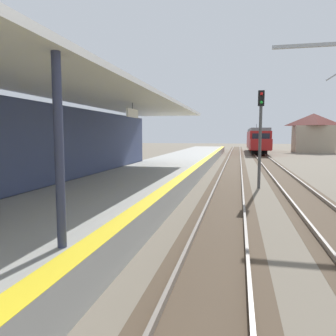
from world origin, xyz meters
TOP-DOWN VIEW (x-y plane):
  - station_platform at (-2.50, 16.00)m, footprint 5.00×80.00m
  - station_building_with_canopy at (-4.30, 11.80)m, footprint 4.85×24.00m
  - track_pair_nearest_platform at (1.90, 20.00)m, footprint 2.34×120.00m
  - track_pair_middle at (5.30, 20.00)m, footprint 2.34×120.00m
  - approaching_train at (5.30, 54.71)m, footprint 2.93×19.60m
  - rail_signal_post at (3.47, 18.17)m, footprint 0.32×0.34m
  - distant_trackside_house at (14.38, 58.10)m, footprint 6.60×5.28m

SIDE VIEW (x-z plane):
  - track_pair_nearest_platform at x=1.90m, z-range -0.03..0.13m
  - track_pair_middle at x=5.30m, z-range -0.03..0.13m
  - station_platform at x=-2.50m, z-range 0.00..0.90m
  - approaching_train at x=5.30m, z-range -0.20..4.56m
  - station_building_with_canopy at x=-4.30m, z-range 0.44..4.87m
  - rail_signal_post at x=3.47m, z-range 0.59..5.79m
  - distant_trackside_house at x=14.38m, z-range 0.14..6.54m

